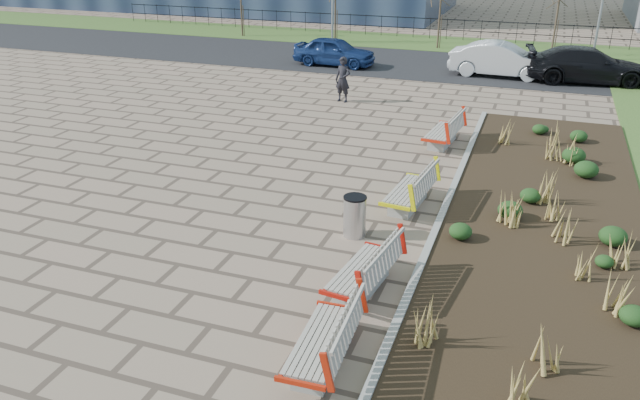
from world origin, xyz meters
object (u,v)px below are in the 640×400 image
(car_silver, at_px, (501,60))
(car_black, at_px, (587,65))
(car_blue, at_px, (334,51))
(bench_c, at_px, (409,188))
(bench_a, at_px, (321,337))
(pedestrian, at_px, (343,80))
(litter_bin, at_px, (355,217))
(bench_b, at_px, (362,267))
(bench_d, at_px, (443,129))

(car_silver, height_order, car_black, car_black)
(car_blue, relative_size, car_silver, 0.87)
(bench_c, distance_m, car_black, 16.06)
(bench_a, bearing_deg, pedestrian, 104.21)
(litter_bin, xyz_separation_m, car_blue, (-6.18, 17.01, 0.23))
(litter_bin, distance_m, car_silver, 17.40)
(bench_a, bearing_deg, car_silver, 85.31)
(bench_b, distance_m, car_blue, 20.36)
(car_black, bearing_deg, car_blue, 84.24)
(bench_b, distance_m, car_black, 19.99)
(bench_c, xyz_separation_m, bench_d, (0.00, 5.00, 0.00))
(car_blue, bearing_deg, bench_d, -142.83)
(bench_a, height_order, bench_b, same)
(bench_d, xyz_separation_m, litter_bin, (-0.79, -6.95, -0.03))
(pedestrian, height_order, car_silver, pedestrian)
(car_blue, height_order, car_silver, car_silver)
(pedestrian, bearing_deg, bench_b, -59.01)
(bench_b, bearing_deg, car_black, 84.61)
(litter_bin, bearing_deg, bench_b, -69.51)
(car_silver, bearing_deg, bench_c, 179.47)
(bench_a, xyz_separation_m, car_black, (4.49, 21.81, 0.27))
(car_silver, bearing_deg, pedestrian, 142.98)
(bench_c, relative_size, litter_bin, 2.25)
(bench_d, bearing_deg, car_silver, 91.20)
(bench_a, relative_size, bench_b, 1.00)
(bench_b, xyz_separation_m, bench_d, (0.00, 9.07, 0.00))
(bench_b, distance_m, bench_d, 9.07)
(litter_bin, height_order, car_black, car_black)
(litter_bin, height_order, car_silver, car_silver)
(pedestrian, relative_size, car_silver, 0.38)
(pedestrian, relative_size, car_black, 0.34)
(car_blue, bearing_deg, bench_a, -159.54)
(litter_bin, relative_size, car_black, 0.18)
(pedestrian, xyz_separation_m, car_silver, (5.42, 6.51, -0.10))
(bench_a, xyz_separation_m, litter_bin, (-0.79, 4.45, -0.03))
(bench_d, relative_size, car_blue, 0.53)
(bench_d, bearing_deg, car_blue, 130.73)
(car_blue, bearing_deg, car_silver, -85.32)
(bench_c, bearing_deg, bench_d, 96.09)
(bench_c, height_order, car_black, car_black)
(bench_b, xyz_separation_m, car_blue, (-6.97, 19.13, 0.20))
(bench_a, xyz_separation_m, car_blue, (-6.97, 21.46, 0.20))
(bench_c, bearing_deg, bench_a, -83.91)
(bench_b, relative_size, bench_d, 1.00)
(bench_a, distance_m, car_silver, 21.78)
(bench_a, bearing_deg, bench_d, 87.61)
(car_silver, bearing_deg, bench_a, -179.57)
(litter_bin, distance_m, car_black, 18.15)
(car_blue, distance_m, car_silver, 7.85)
(bench_d, bearing_deg, bench_a, -83.98)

